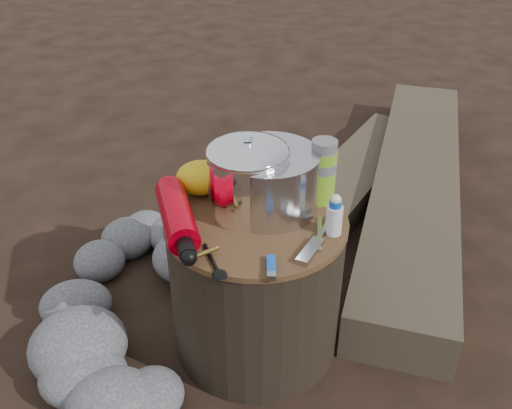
{
  "coord_description": "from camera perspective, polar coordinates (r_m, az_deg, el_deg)",
  "views": [
    {
      "loc": [
        -0.09,
        -1.17,
        1.22
      ],
      "look_at": [
        0.0,
        0.0,
        0.48
      ],
      "focal_mm": 38.36,
      "sensor_mm": 36.0,
      "label": 1
    }
  ],
  "objects": [
    {
      "name": "log_main",
      "position": [
        2.37,
        16.27,
        2.13
      ],
      "size": [
        0.98,
        1.89,
        0.16
      ],
      "primitive_type": "cube",
      "rotation": [
        0.0,
        0.0,
        -0.37
      ],
      "color": "#43392B",
      "rests_on": "ground"
    },
    {
      "name": "squeeze_bottle",
      "position": [
        1.35,
        8.17,
        -1.25
      ],
      "size": [
        0.04,
        0.04,
        0.1
      ],
      "primitive_type": "cylinder",
      "color": "white",
      "rests_on": "stump"
    },
    {
      "name": "rock_ring",
      "position": [
        1.76,
        -12.83,
        -8.89
      ],
      "size": [
        0.4,
        0.88,
        0.17
      ],
      "primitive_type": null,
      "color": "#5A5B5F",
      "rests_on": "ground"
    },
    {
      "name": "foil_windscreen",
      "position": [
        1.42,
        1.31,
        2.51
      ],
      "size": [
        0.26,
        0.26,
        0.16
      ],
      "primitive_type": "cylinder",
      "color": "silver",
      "rests_on": "stump"
    },
    {
      "name": "travel_mug",
      "position": [
        1.49,
        4.35,
        3.39
      ],
      "size": [
        0.09,
        0.09,
        0.13
      ],
      "primitive_type": "cylinder",
      "color": "black",
      "rests_on": "stump"
    },
    {
      "name": "fuel_bottle",
      "position": [
        1.37,
        -8.27,
        -1.06
      ],
      "size": [
        0.14,
        0.33,
        0.08
      ],
      "primitive_type": null,
      "rotation": [
        0.0,
        0.0,
        0.2
      ],
      "color": "#BF0012",
      "rests_on": "stump"
    },
    {
      "name": "stump",
      "position": [
        1.54,
        0.0,
        -8.23
      ],
      "size": [
        0.47,
        0.47,
        0.44
      ],
      "primitive_type": "cylinder",
      "color": "black",
      "rests_on": "ground"
    },
    {
      "name": "thermos",
      "position": [
        1.45,
        6.98,
        3.39
      ],
      "size": [
        0.07,
        0.07,
        0.18
      ],
      "primitive_type": "cylinder",
      "color": "#81C023",
      "rests_on": "stump"
    },
    {
      "name": "ground",
      "position": [
        1.69,
        0.0,
        -13.83
      ],
      "size": [
        60.0,
        60.0,
        0.0
      ],
      "primitive_type": "plane",
      "color": "black",
      "rests_on": "ground"
    },
    {
      "name": "food_pouch",
      "position": [
        1.53,
        -0.16,
        4.59
      ],
      "size": [
        0.11,
        0.05,
        0.14
      ],
      "primitive_type": "cube",
      "rotation": [
        0.0,
        0.0,
        -0.27
      ],
      "color": "#15174B",
      "rests_on": "stump"
    },
    {
      "name": "stuff_sack",
      "position": [
        1.51,
        -5.78,
        2.8
      ],
      "size": [
        0.14,
        0.11,
        0.09
      ],
      "primitive_type": "ellipsoid",
      "color": "yellow",
      "rests_on": "stump"
    },
    {
      "name": "log_small",
      "position": [
        2.32,
        9.2,
        1.76
      ],
      "size": [
        0.99,
        1.27,
        0.11
      ],
      "primitive_type": "cube",
      "rotation": [
        0.0,
        0.0,
        -0.61
      ],
      "color": "#43392B",
      "rests_on": "ground"
    },
    {
      "name": "lighter",
      "position": [
        1.25,
        1.61,
        -6.31
      ],
      "size": [
        0.03,
        0.08,
        0.01
      ],
      "primitive_type": "cube",
      "rotation": [
        0.0,
        0.0,
        -0.08
      ],
      "color": "blue",
      "rests_on": "stump"
    },
    {
      "name": "multitool",
      "position": [
        1.29,
        5.68,
        -4.86
      ],
      "size": [
        0.08,
        0.1,
        0.01
      ],
      "primitive_type": "cube",
      "rotation": [
        0.0,
        0.0,
        -0.57
      ],
      "color": "#A5A5AA",
      "rests_on": "stump"
    },
    {
      "name": "pot_grabber",
      "position": [
        1.36,
        6.64,
        -2.92
      ],
      "size": [
        0.08,
        0.15,
        0.01
      ],
      "primitive_type": null,
      "rotation": [
        0.0,
        0.0,
        -0.34
      ],
      "color": "#A5A5AA",
      "rests_on": "stump"
    },
    {
      "name": "camping_pot",
      "position": [
        1.39,
        -0.86,
        2.95
      ],
      "size": [
        0.21,
        0.21,
        0.21
      ],
      "primitive_type": "cylinder",
      "color": "white",
      "rests_on": "stump"
    },
    {
      "name": "spork",
      "position": [
        1.27,
        -4.65,
        -5.64
      ],
      "size": [
        0.06,
        0.14,
        0.01
      ],
      "primitive_type": null,
      "rotation": [
        0.0,
        0.0,
        0.27
      ],
      "color": "black",
      "rests_on": "stump"
    }
  ]
}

